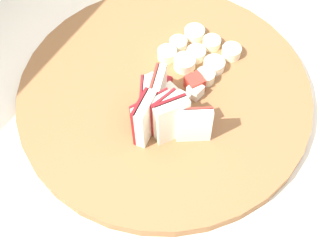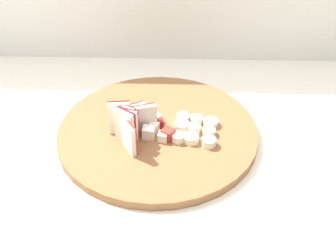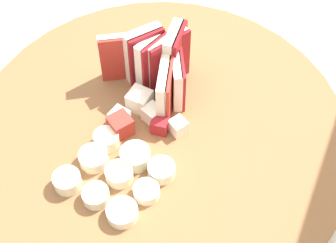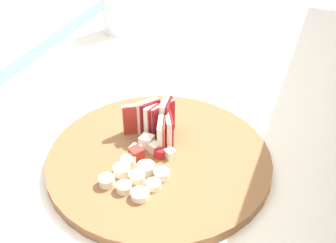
% 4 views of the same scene
% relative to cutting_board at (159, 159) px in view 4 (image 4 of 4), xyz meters
% --- Properties ---
extents(cutting_board, '(0.39, 0.39, 0.02)m').
position_rel_cutting_board_xyz_m(cutting_board, '(0.00, 0.00, 0.00)').
color(cutting_board, brown).
rests_on(cutting_board, tiled_countertop).
extents(apple_wedge_fan, '(0.09, 0.10, 0.07)m').
position_rel_cutting_board_xyz_m(apple_wedge_fan, '(-0.05, -0.02, 0.04)').
color(apple_wedge_fan, '#B22D23').
rests_on(apple_wedge_fan, cutting_board).
extents(apple_dice_pile, '(0.10, 0.09, 0.02)m').
position_rel_cutting_board_xyz_m(apple_dice_pile, '(-0.01, -0.02, 0.02)').
color(apple_dice_pile, white).
rests_on(apple_dice_pile, cutting_board).
extents(banana_slice_rows, '(0.09, 0.10, 0.02)m').
position_rel_cutting_board_xyz_m(banana_slice_rows, '(0.07, -0.01, 0.02)').
color(banana_slice_rows, beige).
rests_on(banana_slice_rows, cutting_board).
extents(small_jar, '(0.08, 0.08, 0.12)m').
position_rel_cutting_board_xyz_m(small_jar, '(-0.47, -0.32, 0.05)').
color(small_jar, white).
rests_on(small_jar, tiled_countertop).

